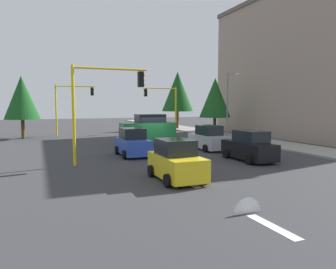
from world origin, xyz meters
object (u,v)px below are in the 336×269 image
(traffic_signal_far_right, at_px, (72,100))
(delivery_van_green, at_px, (148,131))
(car_blue, at_px, (133,143))
(car_yellow, at_px, (176,162))
(car_silver, at_px, (208,139))
(street_lamp_curbside, at_px, (229,98))
(tree_opposite_side, at_px, (22,98))
(traffic_signal_near_right, at_px, (103,95))
(car_white, at_px, (153,129))
(traffic_signal_far_left, at_px, (163,101))
(car_black, at_px, (249,147))
(tree_roadside_far, at_px, (178,92))
(pedestrian_crossing, at_px, (256,139))
(tree_roadside_mid, at_px, (215,98))

(traffic_signal_far_right, distance_m, delivery_van_green, 13.49)
(car_blue, height_order, car_yellow, same)
(delivery_van_green, distance_m, car_silver, 5.95)
(delivery_van_green, bearing_deg, car_blue, -27.92)
(delivery_van_green, xyz_separation_m, car_yellow, (13.59, -3.01, -0.39))
(street_lamp_curbside, height_order, car_blue, street_lamp_curbside)
(traffic_signal_far_right, relative_size, tree_opposite_side, 0.89)
(traffic_signal_near_right, height_order, car_white, traffic_signal_near_right)
(street_lamp_curbside, height_order, car_yellow, street_lamp_curbside)
(traffic_signal_far_left, height_order, car_blue, traffic_signal_far_left)
(car_silver, xyz_separation_m, car_yellow, (8.81, -6.54, -0.00))
(delivery_van_green, bearing_deg, car_black, 18.94)
(tree_roadside_far, bearing_deg, car_blue, -30.55)
(traffic_signal_far_right, height_order, tree_roadside_far, tree_roadside_far)
(car_white, bearing_deg, pedestrian_crossing, 16.92)
(traffic_signal_far_right, bearing_deg, car_yellow, 5.44)
(car_yellow, bearing_deg, traffic_signal_far_left, 160.59)
(traffic_signal_near_right, relative_size, street_lamp_curbside, 0.85)
(car_silver, height_order, car_yellow, same)
(traffic_signal_far_right, distance_m, car_yellow, 25.91)
(traffic_signal_near_right, distance_m, delivery_van_green, 10.12)
(traffic_signal_far_right, relative_size, delivery_van_green, 1.23)
(traffic_signal_far_left, xyz_separation_m, car_blue, (17.58, -8.96, -3.24))
(street_lamp_curbside, relative_size, tree_roadside_mid, 1.04)
(tree_roadside_far, bearing_deg, tree_opposite_side, -73.69)
(tree_roadside_far, distance_m, car_white, 12.58)
(traffic_signal_near_right, distance_m, traffic_signal_far_left, 23.05)
(street_lamp_curbside, distance_m, car_blue, 14.77)
(traffic_signal_near_right, xyz_separation_m, car_blue, (-2.42, 2.51, -3.30))
(traffic_signal_far_left, bearing_deg, pedestrian_crossing, 2.52)
(tree_roadside_far, relative_size, car_blue, 2.29)
(delivery_van_green, distance_m, car_yellow, 13.93)
(street_lamp_curbside, relative_size, pedestrian_crossing, 4.12)
(street_lamp_curbside, height_order, car_black, street_lamp_curbside)
(car_silver, bearing_deg, car_blue, -83.00)
(car_black, bearing_deg, traffic_signal_far_right, -158.05)
(tree_roadside_mid, height_order, car_blue, tree_roadside_mid)
(street_lamp_curbside, xyz_separation_m, car_white, (-5.00, -6.69, -3.45))
(car_blue, xyz_separation_m, car_silver, (-0.79, 6.48, 0.00))
(traffic_signal_far_left, distance_m, tree_opposite_side, 16.85)
(delivery_van_green, relative_size, car_yellow, 1.31)
(tree_roadside_mid, height_order, delivery_van_green, tree_roadside_mid)
(tree_opposite_side, xyz_separation_m, car_blue, (15.58, 7.77, -3.45))
(street_lamp_curbside, relative_size, car_silver, 1.73)
(traffic_signal_far_right, distance_m, car_white, 10.38)
(traffic_signal_near_right, bearing_deg, delivery_van_green, 145.69)
(car_yellow, bearing_deg, street_lamp_curbside, 140.58)
(traffic_signal_far_right, height_order, car_black, traffic_signal_far_right)
(car_silver, bearing_deg, street_lamp_curbside, 137.01)
(car_white, height_order, car_black, same)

